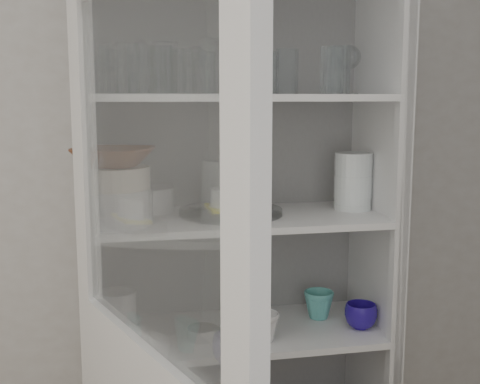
{
  "coord_description": "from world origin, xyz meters",
  "views": [
    {
      "loc": [
        -0.19,
        -0.67,
        1.65
      ],
      "look_at": [
        0.2,
        1.27,
        1.34
      ],
      "focal_mm": 45.0,
      "sensor_mm": 36.0,
      "label": 1
    }
  ],
  "objects_px": {
    "goblet_1": "(196,68)",
    "terracotta_bowl": "(113,157)",
    "white_ramekin": "(231,197)",
    "teal_jar": "(242,309)",
    "goblet_3": "(349,68)",
    "white_canister": "(119,311)",
    "plate_stack_back": "(146,199)",
    "pantry_cabinet": "(237,300)",
    "yellow_trivet": "(231,207)",
    "mug_teal": "(319,305)",
    "grey_bowl_stack": "(353,181)",
    "glass_platter": "(231,212)",
    "goblet_2": "(263,68)",
    "cream_bowl": "(114,178)",
    "mug_blue": "(361,316)",
    "measuring_cups": "(202,333)",
    "plate_stack_front": "(115,206)",
    "goblet_0": "(111,70)",
    "mug_white": "(264,327)"
  },
  "relations": [
    {
      "from": "goblet_1",
      "to": "terracotta_bowl",
      "type": "bearing_deg",
      "value": -151.12
    },
    {
      "from": "white_ramekin",
      "to": "teal_jar",
      "type": "bearing_deg",
      "value": 45.02
    },
    {
      "from": "goblet_3",
      "to": "teal_jar",
      "type": "distance_m",
      "value": 0.93
    },
    {
      "from": "goblet_3",
      "to": "white_canister",
      "type": "height_order",
      "value": "goblet_3"
    },
    {
      "from": "plate_stack_back",
      "to": "pantry_cabinet",
      "type": "bearing_deg",
      "value": -12.32
    },
    {
      "from": "yellow_trivet",
      "to": "teal_jar",
      "type": "relative_size",
      "value": 1.56
    },
    {
      "from": "mug_teal",
      "to": "grey_bowl_stack",
      "type": "bearing_deg",
      "value": 10.88
    },
    {
      "from": "glass_platter",
      "to": "yellow_trivet",
      "type": "bearing_deg",
      "value": 0.0
    },
    {
      "from": "goblet_2",
      "to": "cream_bowl",
      "type": "xyz_separation_m",
      "value": [
        -0.51,
        -0.18,
        -0.34
      ]
    },
    {
      "from": "mug_blue",
      "to": "white_canister",
      "type": "distance_m",
      "value": 0.83
    },
    {
      "from": "goblet_3",
      "to": "glass_platter",
      "type": "distance_m",
      "value": 0.66
    },
    {
      "from": "goblet_3",
      "to": "glass_platter",
      "type": "xyz_separation_m",
      "value": [
        -0.44,
        -0.09,
        -0.48
      ]
    },
    {
      "from": "grey_bowl_stack",
      "to": "teal_jar",
      "type": "height_order",
      "value": "grey_bowl_stack"
    },
    {
      "from": "yellow_trivet",
      "to": "mug_teal",
      "type": "relative_size",
      "value": 1.41
    },
    {
      "from": "measuring_cups",
      "to": "white_canister",
      "type": "xyz_separation_m",
      "value": [
        -0.27,
        0.12,
        0.05
      ]
    },
    {
      "from": "pantry_cabinet",
      "to": "yellow_trivet",
      "type": "relative_size",
      "value": 13.83
    },
    {
      "from": "pantry_cabinet",
      "to": "goblet_3",
      "type": "xyz_separation_m",
      "value": [
        0.41,
        0.03,
        0.81
      ]
    },
    {
      "from": "plate_stack_back",
      "to": "white_canister",
      "type": "xyz_separation_m",
      "value": [
        -0.1,
        -0.08,
        -0.37
      ]
    },
    {
      "from": "pantry_cabinet",
      "to": "plate_stack_back",
      "type": "height_order",
      "value": "pantry_cabinet"
    },
    {
      "from": "goblet_2",
      "to": "goblet_3",
      "type": "relative_size",
      "value": 0.96
    },
    {
      "from": "grey_bowl_stack",
      "to": "measuring_cups",
      "type": "bearing_deg",
      "value": -170.83
    },
    {
      "from": "goblet_3",
      "to": "glass_platter",
      "type": "bearing_deg",
      "value": -168.86
    },
    {
      "from": "plate_stack_front",
      "to": "mug_blue",
      "type": "bearing_deg",
      "value": -0.6
    },
    {
      "from": "yellow_trivet",
      "to": "goblet_0",
      "type": "bearing_deg",
      "value": 168.45
    },
    {
      "from": "goblet_2",
      "to": "mug_blue",
      "type": "xyz_separation_m",
      "value": [
        0.31,
        -0.19,
        -0.85
      ]
    },
    {
      "from": "goblet_2",
      "to": "goblet_1",
      "type": "bearing_deg",
      "value": -172.5
    },
    {
      "from": "pantry_cabinet",
      "to": "mug_white",
      "type": "height_order",
      "value": "pantry_cabinet"
    },
    {
      "from": "cream_bowl",
      "to": "goblet_3",
      "type": "bearing_deg",
      "value": 11.55
    },
    {
      "from": "glass_platter",
      "to": "mug_blue",
      "type": "relative_size",
      "value": 3.15
    },
    {
      "from": "plate_stack_front",
      "to": "yellow_trivet",
      "type": "distance_m",
      "value": 0.39
    },
    {
      "from": "cream_bowl",
      "to": "teal_jar",
      "type": "xyz_separation_m",
      "value": [
        0.43,
        0.13,
        -0.5
      ]
    },
    {
      "from": "goblet_1",
      "to": "plate_stack_back",
      "type": "bearing_deg",
      "value": 163.45
    },
    {
      "from": "mug_blue",
      "to": "measuring_cups",
      "type": "bearing_deg",
      "value": -158.6
    },
    {
      "from": "plate_stack_front",
      "to": "mug_teal",
      "type": "relative_size",
      "value": 2.15
    },
    {
      "from": "mug_teal",
      "to": "mug_white",
      "type": "relative_size",
      "value": 1.05
    },
    {
      "from": "goblet_0",
      "to": "goblet_1",
      "type": "distance_m",
      "value": 0.28
    },
    {
      "from": "goblet_0",
      "to": "mug_blue",
      "type": "bearing_deg",
      "value": -11.51
    },
    {
      "from": "teal_jar",
      "to": "measuring_cups",
      "type": "xyz_separation_m",
      "value": [
        -0.16,
        -0.12,
        -0.03
      ]
    },
    {
      "from": "glass_platter",
      "to": "mug_teal",
      "type": "bearing_deg",
      "value": 5.44
    },
    {
      "from": "plate_stack_back",
      "to": "measuring_cups",
      "type": "xyz_separation_m",
      "value": [
        0.16,
        -0.19,
        -0.42
      ]
    },
    {
      "from": "goblet_2",
      "to": "cream_bowl",
      "type": "distance_m",
      "value": 0.64
    },
    {
      "from": "white_ramekin",
      "to": "mug_teal",
      "type": "xyz_separation_m",
      "value": [
        0.33,
        0.03,
        -0.41
      ]
    },
    {
      "from": "goblet_0",
      "to": "white_ramekin",
      "type": "distance_m",
      "value": 0.57
    },
    {
      "from": "mug_teal",
      "to": "white_canister",
      "type": "bearing_deg",
      "value": -162.09
    },
    {
      "from": "plate_stack_back",
      "to": "terracotta_bowl",
      "type": "bearing_deg",
      "value": -117.45
    },
    {
      "from": "goblet_0",
      "to": "white_ramekin",
      "type": "relative_size",
      "value": 1.16
    },
    {
      "from": "pantry_cabinet",
      "to": "goblet_1",
      "type": "height_order",
      "value": "pantry_cabinet"
    },
    {
      "from": "goblet_0",
      "to": "mug_blue",
      "type": "xyz_separation_m",
      "value": [
        0.82,
        -0.17,
        -0.84
      ]
    },
    {
      "from": "plate_stack_front",
      "to": "teal_jar",
      "type": "distance_m",
      "value": 0.61
    },
    {
      "from": "mug_white",
      "to": "plate_stack_back",
      "type": "bearing_deg",
      "value": 146.88
    }
  ]
}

